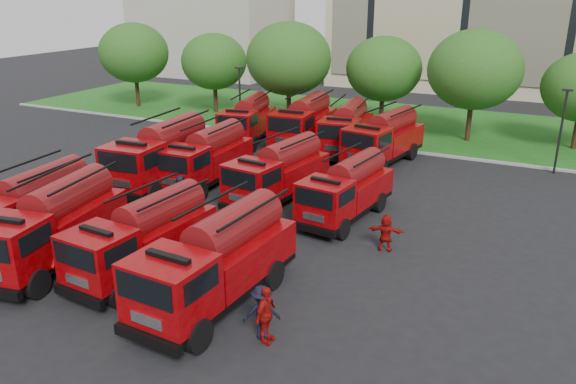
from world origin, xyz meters
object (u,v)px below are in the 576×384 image
object	(u,v)px
fire_truck_11	(384,138)
firefighter_0	(199,325)
fire_truck_6	(279,172)
fire_truck_10	(347,129)
fire_truck_1	(53,225)
fire_truck_3	(217,260)
fire_truck_9	(304,122)
firefighter_3	(262,337)
fire_truck_7	(347,189)
fire_truck_2	(144,237)
firefighter_4	(182,206)
fire_truck_5	(207,157)
firefighter_1	(66,286)
fire_truck_4	(162,154)
fire_truck_0	(28,210)
firefighter_2	(266,342)
fire_truck_8	(248,120)
firefighter_5	(385,250)

from	to	relation	value
fire_truck_11	firefighter_0	distance (m)	20.58
fire_truck_6	fire_truck_10	world-z (taller)	fire_truck_10
fire_truck_10	fire_truck_1	bearing A→B (deg)	-111.23
fire_truck_1	fire_truck_3	size ratio (longest dim) A/B	1.02
fire_truck_9	firefighter_3	distance (m)	23.40
fire_truck_7	firefighter_0	bearing A→B (deg)	-88.85
fire_truck_2	fire_truck_7	distance (m)	10.12
fire_truck_2	firefighter_4	distance (m)	7.32
fire_truck_5	fire_truck_7	world-z (taller)	fire_truck_5
fire_truck_10	firefighter_4	size ratio (longest dim) A/B	4.53
fire_truck_10	firefighter_1	world-z (taller)	fire_truck_10
fire_truck_11	firefighter_0	size ratio (longest dim) A/B	4.52
fire_truck_4	firefighter_0	size ratio (longest dim) A/B	4.87
fire_truck_10	fire_truck_11	bearing A→B (deg)	-31.44
fire_truck_6	fire_truck_1	bearing A→B (deg)	-108.16
fire_truck_2	firefighter_4	world-z (taller)	fire_truck_2
fire_truck_5	fire_truck_10	size ratio (longest dim) A/B	0.95
firefighter_3	firefighter_4	size ratio (longest dim) A/B	1.13
fire_truck_5	fire_truck_11	distance (m)	11.45
fire_truck_0	firefighter_4	bearing A→B (deg)	60.03
fire_truck_5	firefighter_2	bearing A→B (deg)	-51.51
fire_truck_9	firefighter_1	distance (m)	22.18
fire_truck_0	firefighter_4	distance (m)	7.52
fire_truck_2	fire_truck_8	distance (m)	20.18
fire_truck_4	fire_truck_10	size ratio (longest dim) A/B	1.08
fire_truck_3	fire_truck_9	size ratio (longest dim) A/B	0.97
firefighter_4	fire_truck_10	bearing A→B (deg)	-43.44
fire_truck_4	fire_truck_2	bearing A→B (deg)	-60.09
fire_truck_3	firefighter_1	xyz separation A→B (m)	(-5.83, -1.56, -1.67)
firefighter_0	firefighter_4	bearing A→B (deg)	94.63
fire_truck_7	firefighter_4	size ratio (longest dim) A/B	4.03
fire_truck_1	fire_truck_5	xyz separation A→B (m)	(0.07, 10.87, -0.04)
fire_truck_7	firefighter_4	world-z (taller)	fire_truck_7
fire_truck_9	firefighter_1	bearing A→B (deg)	-93.43
fire_truck_0	fire_truck_5	size ratio (longest dim) A/B	1.03
fire_truck_1	firefighter_3	xyz separation A→B (m)	(10.06, -1.01, -1.66)
fire_truck_3	firefighter_4	size ratio (longest dim) A/B	4.51
fire_truck_5	firefighter_2	size ratio (longest dim) A/B	3.64
fire_truck_0	fire_truck_4	distance (m)	8.92
fire_truck_10	fire_truck_4	bearing A→B (deg)	-130.55
fire_truck_9	firefighter_5	bearing A→B (deg)	-57.75
firefighter_0	firefighter_4	xyz separation A→B (m)	(-7.02, 8.69, 0.00)
fire_truck_0	fire_truck_3	size ratio (longest dim) A/B	0.98
fire_truck_2	firefighter_0	xyz separation A→B (m)	(3.98, -2.21, -1.52)
fire_truck_5	fire_truck_8	distance (m)	9.55
fire_truck_3	fire_truck_5	xyz separation A→B (m)	(-7.57, 10.67, -0.06)
fire_truck_7	firefighter_2	size ratio (longest dim) A/B	3.40
fire_truck_0	fire_truck_5	world-z (taller)	fire_truck_0
firefighter_0	firefighter_2	distance (m)	2.49
firefighter_4	fire_truck_11	bearing A→B (deg)	-57.12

